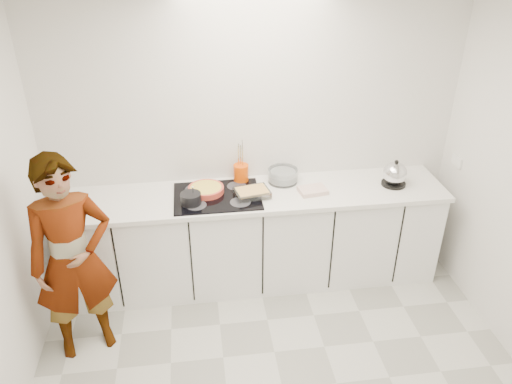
{
  "coord_description": "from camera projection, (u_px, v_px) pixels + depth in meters",
  "views": [
    {
      "loc": [
        -0.52,
        -2.38,
        2.99
      ],
      "look_at": [
        -0.05,
        1.05,
        1.05
      ],
      "focal_mm": 35.0,
      "sensor_mm": 36.0,
      "label": 1
    }
  ],
  "objects": [
    {
      "name": "base_cabinets",
      "position": [
        258.0,
        239.0,
        4.47
      ],
      "size": [
        3.2,
        0.58,
        0.87
      ],
      "primitive_type": "cube",
      "color": "white",
      "rests_on": "floor"
    },
    {
      "name": "mixing_bowl",
      "position": [
        283.0,
        176.0,
        4.39
      ],
      "size": [
        0.31,
        0.31,
        0.12
      ],
      "color": "silver",
      "rests_on": "countertop"
    },
    {
      "name": "ceiling",
      "position": [
        297.0,
        9.0,
        2.31
      ],
      "size": [
        3.6,
        3.2,
        0.0
      ],
      "primitive_type": "cube",
      "color": "white",
      "rests_on": "wall_back"
    },
    {
      "name": "wall_back",
      "position": [
        253.0,
        136.0,
        4.33
      ],
      "size": [
        3.6,
        0.0,
        2.6
      ],
      "primitive_type": "cube",
      "color": "silver",
      "rests_on": "ground"
    },
    {
      "name": "hob",
      "position": [
        217.0,
        196.0,
        4.18
      ],
      "size": [
        0.72,
        0.54,
        0.01
      ],
      "primitive_type": "cube",
      "color": "black",
      "rests_on": "countertop"
    },
    {
      "name": "tea_towel",
      "position": [
        313.0,
        190.0,
        4.24
      ],
      "size": [
        0.25,
        0.2,
        0.04
      ],
      "primitive_type": "cube",
      "rotation": [
        0.0,
        0.0,
        0.15
      ],
      "color": "white",
      "rests_on": "countertop"
    },
    {
      "name": "countertop",
      "position": [
        258.0,
        195.0,
        4.25
      ],
      "size": [
        3.24,
        0.64,
        0.04
      ],
      "primitive_type": "cube",
      "color": "white",
      "rests_on": "base_cabinets"
    },
    {
      "name": "saucepan",
      "position": [
        191.0,
        199.0,
        4.03
      ],
      "size": [
        0.2,
        0.2,
        0.16
      ],
      "color": "black",
      "rests_on": "hob"
    },
    {
      "name": "tart_dish",
      "position": [
        206.0,
        189.0,
        4.21
      ],
      "size": [
        0.38,
        0.38,
        0.05
      ],
      "color": "#C43F2E",
      "rests_on": "hob"
    },
    {
      "name": "cook",
      "position": [
        73.0,
        260.0,
        3.57
      ],
      "size": [
        0.69,
        0.57,
        1.64
      ],
      "primitive_type": "imported",
      "rotation": [
        0.0,
        0.0,
        0.33
      ],
      "color": "white",
      "rests_on": "floor"
    },
    {
      "name": "baking_dish",
      "position": [
        252.0,
        192.0,
        4.16
      ],
      "size": [
        0.31,
        0.25,
        0.05
      ],
      "color": "silver",
      "rests_on": "hob"
    },
    {
      "name": "kettle",
      "position": [
        395.0,
        174.0,
        4.32
      ],
      "size": [
        0.22,
        0.22,
        0.24
      ],
      "color": "black",
      "rests_on": "countertop"
    },
    {
      "name": "utensil_crock",
      "position": [
        241.0,
        173.0,
        4.38
      ],
      "size": [
        0.14,
        0.14,
        0.16
      ],
      "primitive_type": "cylinder",
      "rotation": [
        0.0,
        0.0,
        0.1
      ],
      "color": "#EB4C03",
      "rests_on": "countertop"
    }
  ]
}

